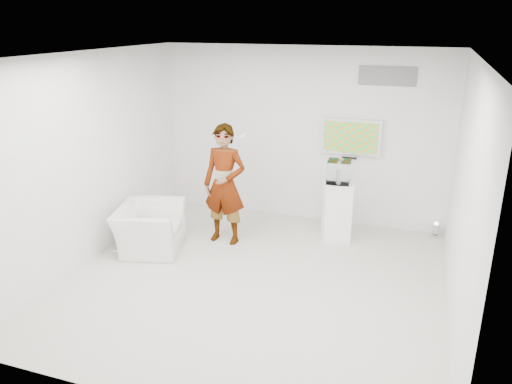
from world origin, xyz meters
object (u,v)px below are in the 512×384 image
armchair (150,228)px  pedestal (337,211)px  person (225,185)px  floor_uplight (436,230)px  tv (351,137)px

armchair → pedestal: 2.97m
person → armchair: (-0.99, -0.66, -0.61)m
pedestal → floor_uplight: size_ratio=3.79×
pedestal → tv: bearing=85.8°
armchair → pedestal: (2.66, 1.31, 0.14)m
person → armchair: bearing=-143.6°
tv → person: (-1.72, -1.36, -0.60)m
person → pedestal: (1.67, 0.65, -0.47)m
tv → pedestal: bearing=-94.2°
tv → floor_uplight: tv is taller
person → armchair: 1.34m
person → floor_uplight: size_ratio=7.47×
armchair → pedestal: pedestal is taller
floor_uplight → tv: bearing=175.8°
person → armchair: person is taller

